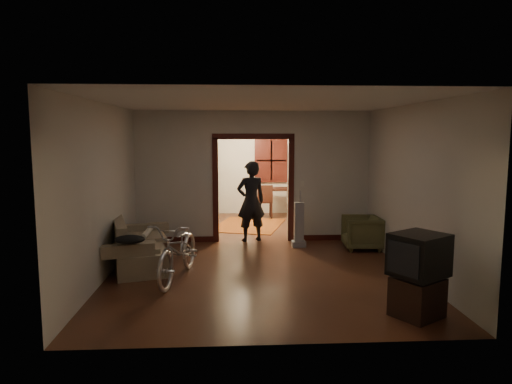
{
  "coord_description": "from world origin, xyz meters",
  "views": [
    {
      "loc": [
        -0.49,
        -8.99,
        2.29
      ],
      "look_at": [
        0.0,
        -0.3,
        1.2
      ],
      "focal_mm": 32.0,
      "sensor_mm": 36.0,
      "label": 1
    }
  ],
  "objects": [
    {
      "name": "globe",
      "position": [
        -1.37,
        3.69,
        1.94
      ],
      "size": [
        0.29,
        0.29,
        0.29
      ],
      "primitive_type": "sphere",
      "color": "#1E5972",
      "rests_on": "locker"
    },
    {
      "name": "wall_right",
      "position": [
        2.5,
        0.0,
        1.4
      ],
      "size": [
        0.02,
        8.5,
        2.8
      ],
      "primitive_type": "cube",
      "color": "beige",
      "rests_on": "floor"
    },
    {
      "name": "desk",
      "position": [
        1.13,
        3.63,
        0.4
      ],
      "size": [
        1.09,
        0.63,
        0.8
      ],
      "primitive_type": "cube",
      "rotation": [
        0.0,
        0.0,
        0.02
      ],
      "color": "black",
      "rests_on": "floor"
    },
    {
      "name": "vacuum",
      "position": [
        0.91,
        0.16,
        0.46
      ],
      "size": [
        0.34,
        0.3,
        0.93
      ],
      "primitive_type": "cube",
      "rotation": [
        0.0,
        0.0,
        -0.29
      ],
      "color": "gray",
      "rests_on": "floor"
    },
    {
      "name": "rolled_paper",
      "position": [
        -2.01,
        -0.75,
        0.53
      ],
      "size": [
        0.1,
        0.78,
        0.1
      ],
      "primitive_type": "cylinder",
      "rotation": [
        1.57,
        0.0,
        0.0
      ],
      "color": "beige",
      "rests_on": "sofa"
    },
    {
      "name": "light_switch",
      "position": [
        1.05,
        0.68,
        1.25
      ],
      "size": [
        0.08,
        0.01,
        0.12
      ],
      "primitive_type": "cube",
      "color": "silver",
      "rests_on": "partition_wall"
    },
    {
      "name": "oriental_rug",
      "position": [
        -0.03,
        2.42,
        0.01
      ],
      "size": [
        2.08,
        2.41,
        0.02
      ],
      "primitive_type": "cube",
      "rotation": [
        0.0,
        0.0,
        -0.28
      ],
      "color": "#692C10",
      "rests_on": "floor"
    },
    {
      "name": "wall_back",
      "position": [
        0.0,
        4.25,
        1.4
      ],
      "size": [
        5.0,
        0.02,
        2.8
      ],
      "primitive_type": "cube",
      "color": "beige",
      "rests_on": "floor"
    },
    {
      "name": "desk_chair",
      "position": [
        0.45,
        3.42,
        0.47
      ],
      "size": [
        0.45,
        0.45,
        0.93
      ],
      "primitive_type": "cube",
      "rotation": [
        0.0,
        0.0,
        -0.08
      ],
      "color": "black",
      "rests_on": "floor"
    },
    {
      "name": "person",
      "position": [
        -0.05,
        0.73,
        0.87
      ],
      "size": [
        0.73,
        0.59,
        1.74
      ],
      "primitive_type": "imported",
      "rotation": [
        0.0,
        0.0,
        3.45
      ],
      "color": "black",
      "rests_on": "floor"
    },
    {
      "name": "tv_stand",
      "position": [
        1.86,
        -3.56,
        0.25
      ],
      "size": [
        0.73,
        0.72,
        0.5
      ],
      "primitive_type": "cube",
      "rotation": [
        0.0,
        0.0,
        0.56
      ],
      "color": "black",
      "rests_on": "floor"
    },
    {
      "name": "crt_tv",
      "position": [
        1.86,
        -3.56,
        0.8
      ],
      "size": [
        0.82,
        0.8,
        0.54
      ],
      "primitive_type": "cube",
      "rotation": [
        0.0,
        0.0,
        0.56
      ],
      "color": "black",
      "rests_on": "tv_stand"
    },
    {
      "name": "locker",
      "position": [
        -1.37,
        3.69,
        0.81
      ],
      "size": [
        0.91,
        0.67,
        1.61
      ],
      "primitive_type": "cube",
      "rotation": [
        0.0,
        0.0,
        -0.31
      ],
      "color": "#223520",
      "rests_on": "floor"
    },
    {
      "name": "jacket",
      "position": [
        -2.06,
        -1.96,
        0.68
      ],
      "size": [
        0.47,
        0.35,
        0.14
      ],
      "primitive_type": "ellipsoid",
      "color": "black",
      "rests_on": "sofa"
    },
    {
      "name": "door_casing",
      "position": [
        0.0,
        0.75,
        1.1
      ],
      "size": [
        1.74,
        0.2,
        2.32
      ],
      "primitive_type": "cube",
      "color": "#37100C",
      "rests_on": "floor"
    },
    {
      "name": "chandelier",
      "position": [
        0.0,
        2.5,
        2.35
      ],
      "size": [
        0.24,
        0.24,
        0.24
      ],
      "primitive_type": "sphere",
      "color": "#FFE0A5",
      "rests_on": "ceiling"
    },
    {
      "name": "far_window",
      "position": [
        0.7,
        4.21,
        1.55
      ],
      "size": [
        0.98,
        0.06,
        1.28
      ],
      "primitive_type": "cube",
      "color": "black",
      "rests_on": "wall_back"
    },
    {
      "name": "wall_left",
      "position": [
        -2.5,
        0.0,
        1.4
      ],
      "size": [
        0.02,
        8.5,
        2.8
      ],
      "primitive_type": "cube",
      "color": "beige",
      "rests_on": "floor"
    },
    {
      "name": "floor",
      "position": [
        0.0,
        0.0,
        0.0
      ],
      "size": [
        5.0,
        8.5,
        0.01
      ],
      "primitive_type": "cube",
      "color": "#371B11",
      "rests_on": "ground"
    },
    {
      "name": "armchair",
      "position": [
        2.15,
        -0.11,
        0.34
      ],
      "size": [
        0.79,
        0.77,
        0.67
      ],
      "primitive_type": "imported",
      "rotation": [
        0.0,
        0.0,
        -1.64
      ],
      "color": "brown",
      "rests_on": "floor"
    },
    {
      "name": "ceiling",
      "position": [
        0.0,
        0.0,
        2.8
      ],
      "size": [
        5.0,
        8.5,
        0.01
      ],
      "primitive_type": "cube",
      "color": "white",
      "rests_on": "floor"
    },
    {
      "name": "bicycle",
      "position": [
        -1.32,
        -1.86,
        0.48
      ],
      "size": [
        0.97,
        1.91,
        0.96
      ],
      "primitive_type": "imported",
      "rotation": [
        0.0,
        0.0,
        -0.19
      ],
      "color": "silver",
      "rests_on": "floor"
    },
    {
      "name": "partition_wall",
      "position": [
        0.0,
        0.75,
        1.4
      ],
      "size": [
        5.0,
        0.14,
        2.8
      ],
      "primitive_type": "cube",
      "color": "beige",
      "rests_on": "floor"
    },
    {
      "name": "sofa",
      "position": [
        -2.11,
        -1.05,
        0.42
      ],
      "size": [
        1.31,
        1.99,
        0.84
      ],
      "primitive_type": "cube",
      "rotation": [
        0.0,
        0.0,
        0.29
      ],
      "color": "#6E6349",
      "rests_on": "floor"
    }
  ]
}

